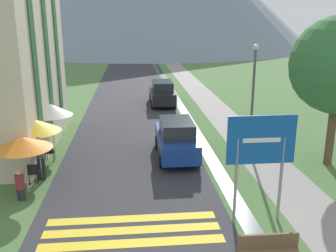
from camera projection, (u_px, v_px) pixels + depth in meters
ground_plane at (165, 108)px, 27.42m from camera, size 160.00×160.00×0.00m
road at (131, 86)px, 36.75m from camera, size 6.40×60.00×0.01m
footpath at (192, 85)px, 37.32m from camera, size 2.20×60.00×0.01m
drainage_channel at (168, 85)px, 37.10m from camera, size 0.60×60.00×0.00m
crosswalk_marking at (132, 230)px, 11.53m from camera, size 5.44×1.84×0.01m
road_sign at (261, 150)px, 11.42m from camera, size 2.14×0.11×3.51m
parked_car_near at (176, 138)px, 17.46m from camera, size 1.79×4.19×1.82m
parked_car_far at (162, 93)px, 28.34m from camera, size 1.82×4.45×1.82m
cafe_chair_far_left at (49, 151)px, 16.94m from camera, size 0.40×0.40×0.85m
cafe_chair_near_right at (33, 172)px, 14.66m from camera, size 0.40×0.40×0.85m
cafe_chair_middle at (26, 161)px, 15.81m from camera, size 0.40×0.40×0.85m
cafe_umbrella_front_orange at (23, 143)px, 13.56m from camera, size 2.08×2.08×2.18m
cafe_umbrella_middle_yellow at (34, 125)px, 15.58m from camera, size 2.23×2.23×2.29m
cafe_umbrella_rear_white at (51, 110)px, 17.97m from camera, size 2.04×2.04×2.36m
person_seated_far at (20, 183)px, 13.27m from camera, size 0.32×0.32×1.19m
person_standing_terrace at (40, 155)px, 14.89m from camera, size 0.32×0.32×1.84m
streetlamp at (253, 90)px, 17.67m from camera, size 0.28×0.28×5.18m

